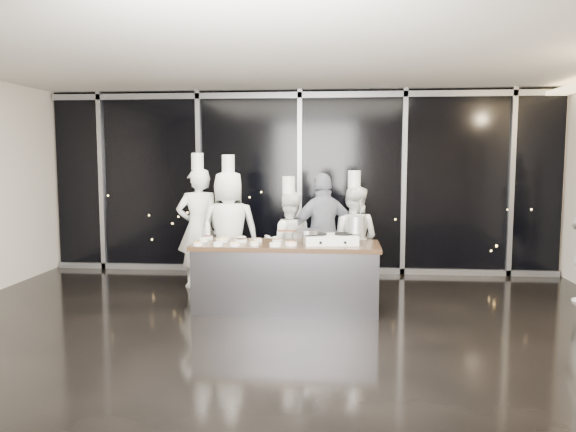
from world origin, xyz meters
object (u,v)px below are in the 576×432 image
object	(u,v)px
frying_pan	(307,231)
chef_far_left	(199,227)
chef_center	(289,242)
chef_left	(229,231)
chef_right	(354,238)
guest	(324,234)
demo_counter	(286,276)
stock_pot	(356,225)
stove	(331,239)

from	to	relation	value
frying_pan	chef_far_left	size ratio (longest dim) A/B	0.27
chef_center	chef_left	bearing A→B (deg)	-12.32
chef_center	chef_right	size ratio (longest dim) A/B	0.96
guest	chef_right	world-z (taller)	chef_right
chef_right	demo_counter	bearing A→B (deg)	71.19
stock_pot	chef_center	bearing A→B (deg)	139.86
stock_pot	chef_far_left	size ratio (longest dim) A/B	0.11
stove	chef_center	xyz separation A→B (m)	(-0.63, 0.88, -0.19)
demo_counter	stove	size ratio (longest dim) A/B	3.35
chef_left	chef_right	bearing A→B (deg)	173.92
stove	demo_counter	bearing A→B (deg)	171.38
frying_pan	chef_center	size ratio (longest dim) A/B	0.32
stock_pot	guest	size ratio (longest dim) A/B	0.12
chef_far_left	chef_center	bearing A→B (deg)	142.55
demo_counter	stove	bearing A→B (deg)	-0.45
chef_center	guest	size ratio (longest dim) A/B	0.97
chef_right	chef_center	bearing A→B (deg)	34.31
stove	chef_right	xyz separation A→B (m)	(0.33, 1.11, -0.15)
chef_far_left	guest	world-z (taller)	chef_far_left
stock_pot	guest	distance (m)	0.98
chef_far_left	chef_right	size ratio (longest dim) A/B	1.14
demo_counter	chef_right	world-z (taller)	chef_right
stock_pot	guest	world-z (taller)	guest
stove	guest	bearing A→B (deg)	89.26
stove	chef_left	size ratio (longest dim) A/B	0.35
guest	chef_right	distance (m)	0.50
frying_pan	chef_left	size ratio (longest dim) A/B	0.27
chef_far_left	chef_center	world-z (taller)	chef_far_left
guest	stove	bearing A→B (deg)	75.07
frying_pan	chef_center	bearing A→B (deg)	100.82
chef_left	chef_far_left	bearing A→B (deg)	-33.24
demo_counter	stock_pot	bearing A→B (deg)	3.74
guest	chef_right	bearing A→B (deg)	-176.60
demo_counter	guest	size ratio (longest dim) A/B	1.36
stove	chef_center	size ratio (longest dim) A/B	0.42
stock_pot	frying_pan	bearing A→B (deg)	-169.96
stock_pot	chef_far_left	bearing A→B (deg)	154.77
demo_counter	chef_center	world-z (taller)	chef_center
stove	chef_right	bearing A→B (deg)	65.47
chef_left	frying_pan	bearing A→B (deg)	130.07
stove	stock_pot	xyz separation A→B (m)	(0.33, 0.06, 0.19)
chef_left	chef_center	world-z (taller)	chef_left
stock_pot	guest	bearing A→B (deg)	118.45
stove	guest	size ratio (longest dim) A/B	0.41
frying_pan	stove	bearing A→B (deg)	0.87
chef_far_left	guest	xyz separation A→B (m)	(1.96, -0.30, -0.05)
stove	stock_pot	distance (m)	0.39
chef_left	stove	bearing A→B (deg)	137.54
frying_pan	stock_pot	distance (m)	0.66
stove	guest	distance (m)	0.91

